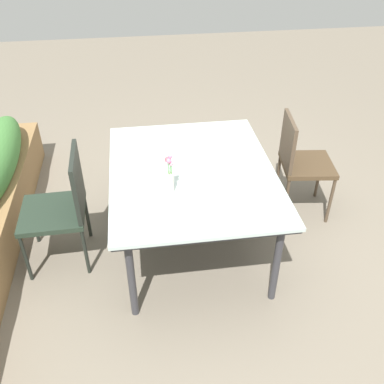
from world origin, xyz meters
TOP-DOWN VIEW (x-y plane):
  - ground_plane at (0.00, 0.00)m, footprint 12.00×12.00m
  - dining_table at (0.07, -0.02)m, footprint 1.49×1.20m
  - chair_near_right at (0.42, -0.99)m, footprint 0.47×0.47m
  - chair_far_side at (0.08, 0.95)m, footprint 0.48×0.48m
  - flower_vase at (-0.16, 0.17)m, footprint 0.07×0.07m

SIDE VIEW (x-z plane):
  - ground_plane at x=0.00m, z-range 0.00..0.00m
  - chair_far_side at x=0.08m, z-range 0.06..0.99m
  - chair_near_right at x=0.42m, z-range 0.08..0.99m
  - dining_table at x=0.07m, z-range 0.31..1.05m
  - flower_vase at x=-0.16m, z-range 0.70..0.98m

